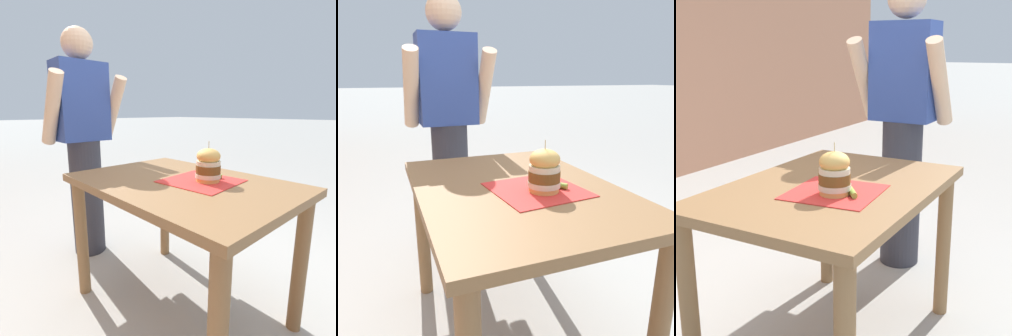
# 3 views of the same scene
# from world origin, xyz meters

# --- Properties ---
(patio_table) EXTENTS (0.80, 1.13, 0.76)m
(patio_table) POSITION_xyz_m (0.00, 0.00, 0.63)
(patio_table) COLOR olive
(patio_table) RESTS_ON ground
(serving_paper) EXTENTS (0.38, 0.38, 0.00)m
(serving_paper) POSITION_xyz_m (0.06, -0.08, 0.76)
(serving_paper) COLOR red
(serving_paper) RESTS_ON patio_table
(sandwich) EXTENTS (0.13, 0.13, 0.20)m
(sandwich) POSITION_xyz_m (0.08, -0.11, 0.85)
(sandwich) COLOR #E5B25B
(sandwich) RESTS_ON serving_paper
(pickle_spear) EXTENTS (0.08, 0.09, 0.02)m
(pickle_spear) POSITION_xyz_m (0.14, -0.09, 0.78)
(pickle_spear) COLOR #8EA83D
(pickle_spear) RESTS_ON serving_paper
(diner_across_table) EXTENTS (0.55, 0.35, 1.69)m
(diner_across_table) POSITION_xyz_m (-0.08, 0.96, 0.88)
(diner_across_table) COLOR #33333D
(diner_across_table) RESTS_ON ground
(parked_car_near_curb) EXTENTS (4.23, 1.88, 1.60)m
(parked_car_near_curb) POSITION_xyz_m (-7.38, 6.06, 0.72)
(parked_car_near_curb) COLOR black
(parked_car_near_curb) RESTS_ON ground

